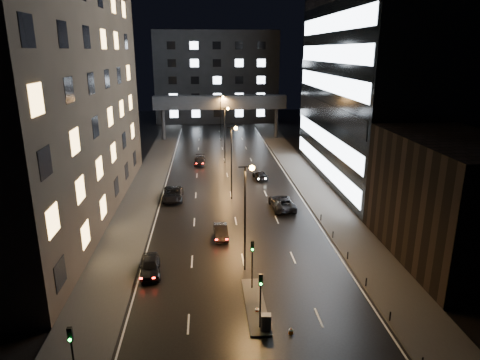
# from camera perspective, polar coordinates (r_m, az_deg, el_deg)

# --- Properties ---
(ground) EXTENTS (160.00, 160.00, 0.00)m
(ground) POSITION_cam_1_polar(r_m,az_deg,el_deg) (70.75, -1.71, 0.68)
(ground) COLOR black
(ground) RESTS_ON ground
(sidewalk_left) EXTENTS (5.00, 110.00, 0.15)m
(sidewalk_left) POSITION_cam_1_polar(r_m,az_deg,el_deg) (66.50, -12.31, -0.71)
(sidewalk_left) COLOR #383533
(sidewalk_left) RESTS_ON ground
(sidewalk_right) EXTENTS (5.00, 110.00, 0.15)m
(sidewalk_right) POSITION_cam_1_polar(r_m,az_deg,el_deg) (67.74, 9.13, -0.21)
(sidewalk_right) COLOR #383533
(sidewalk_right) RESTS_ON ground
(building_left) EXTENTS (15.00, 48.00, 40.00)m
(building_left) POSITION_cam_1_polar(r_m,az_deg,el_deg) (55.28, -25.89, 15.55)
(building_left) COLOR #2D2319
(building_left) RESTS_ON ground
(building_right_low) EXTENTS (10.00, 18.00, 12.00)m
(building_right_low) POSITION_cam_1_polar(r_m,az_deg,el_deg) (45.74, 26.38, -2.42)
(building_right_low) COLOR black
(building_right_low) RESTS_ON ground
(building_right_glass) EXTENTS (20.00, 36.00, 45.00)m
(building_right_glass) POSITION_cam_1_polar(r_m,az_deg,el_deg) (69.92, 20.37, 18.16)
(building_right_glass) COLOR black
(building_right_glass) RESTS_ON ground
(building_far) EXTENTS (34.00, 14.00, 25.00)m
(building_far) POSITION_cam_1_polar(r_m,az_deg,el_deg) (126.11, -3.16, 13.58)
(building_far) COLOR #333335
(building_far) RESTS_ON ground
(skybridge) EXTENTS (30.00, 3.00, 10.00)m
(skybridge) POSITION_cam_1_polar(r_m,az_deg,el_deg) (98.58, -2.67, 10.24)
(skybridge) COLOR #333335
(skybridge) RESTS_ON ground
(median_island) EXTENTS (1.60, 8.00, 0.15)m
(median_island) POSITION_cam_1_polar(r_m,az_deg,el_deg) (35.94, 2.05, -16.30)
(median_island) COLOR #383533
(median_island) RESTS_ON ground
(traffic_signal_near) EXTENTS (0.28, 0.34, 4.40)m
(traffic_signal_near) POSITION_cam_1_polar(r_m,az_deg,el_deg) (36.57, 1.64, -10.21)
(traffic_signal_near) COLOR black
(traffic_signal_near) RESTS_ON median_island
(traffic_signal_far) EXTENTS (0.28, 0.34, 4.40)m
(traffic_signal_far) POSITION_cam_1_polar(r_m,az_deg,el_deg) (31.81, 2.74, -14.71)
(traffic_signal_far) COLOR black
(traffic_signal_far) RESTS_ON median_island
(traffic_signal_corner) EXTENTS (0.28, 0.34, 4.40)m
(traffic_signal_corner) POSITION_cam_1_polar(r_m,az_deg,el_deg) (28.75, -21.50, -20.23)
(traffic_signal_corner) COLOR black
(traffic_signal_corner) RESTS_ON ground
(bollard_row) EXTENTS (0.12, 25.12, 0.90)m
(bollard_row) POSITION_cam_1_polar(r_m,az_deg,el_deg) (41.67, 15.24, -11.34)
(bollard_row) COLOR black
(bollard_row) RESTS_ON ground
(streetlight_near) EXTENTS (1.45, 0.50, 10.15)m
(streetlight_near) POSITION_cam_1_polar(r_m,az_deg,el_deg) (38.39, 0.92, -3.30)
(streetlight_near) COLOR black
(streetlight_near) RESTS_ON ground
(streetlight_mid_a) EXTENTS (1.45, 0.50, 10.15)m
(streetlight_mid_a) POSITION_cam_1_polar(r_m,az_deg,el_deg) (57.51, -0.99, 3.58)
(streetlight_mid_a) COLOR black
(streetlight_mid_a) RESTS_ON ground
(streetlight_mid_b) EXTENTS (1.45, 0.50, 10.15)m
(streetlight_mid_b) POSITION_cam_1_polar(r_m,az_deg,el_deg) (77.08, -1.94, 6.99)
(streetlight_mid_b) COLOR black
(streetlight_mid_b) RESTS_ON ground
(streetlight_far) EXTENTS (1.45, 0.50, 10.15)m
(streetlight_far) POSITION_cam_1_polar(r_m,az_deg,el_deg) (96.83, -2.52, 9.02)
(streetlight_far) COLOR black
(streetlight_far) RESTS_ON ground
(car_away_a) EXTENTS (2.32, 4.70, 1.54)m
(car_away_a) POSITION_cam_1_polar(r_m,az_deg,el_deg) (40.87, -11.89, -11.16)
(car_away_a) COLOR black
(car_away_a) RESTS_ON ground
(car_away_b) EXTENTS (1.63, 4.19, 1.36)m
(car_away_b) POSITION_cam_1_polar(r_m,az_deg,el_deg) (47.29, -2.57, -6.90)
(car_away_b) COLOR black
(car_away_b) RESTS_ON ground
(car_away_c) EXTENTS (2.76, 5.86, 1.62)m
(car_away_c) POSITION_cam_1_polar(r_m,az_deg,el_deg) (59.51, -8.94, -1.87)
(car_away_c) COLOR black
(car_away_c) RESTS_ON ground
(car_away_d) EXTENTS (2.13, 4.91, 1.41)m
(car_away_d) POSITION_cam_1_polar(r_m,az_deg,el_deg) (77.49, -5.39, 2.60)
(car_away_d) COLOR black
(car_away_d) RESTS_ON ground
(car_toward_a) EXTENTS (3.07, 6.10, 1.66)m
(car_toward_a) POSITION_cam_1_polar(r_m,az_deg,el_deg) (55.79, 5.62, -3.01)
(car_toward_a) COLOR black
(car_toward_a) RESTS_ON ground
(car_toward_b) EXTENTS (2.30, 4.58, 1.28)m
(car_toward_b) POSITION_cam_1_polar(r_m,az_deg,el_deg) (68.24, 2.72, 0.62)
(car_toward_b) COLOR black
(car_toward_b) RESTS_ON ground
(utility_cabinet) EXTENTS (0.77, 0.62, 1.25)m
(utility_cabinet) POSITION_cam_1_polar(r_m,az_deg,el_deg) (32.88, 3.48, -18.38)
(utility_cabinet) COLOR #555558
(utility_cabinet) RESTS_ON median_island
(cone_a) EXTENTS (0.40, 0.40, 0.48)m
(cone_a) POSITION_cam_1_polar(r_m,az_deg,el_deg) (35.06, 2.28, -16.92)
(cone_a) COLOR #F94A0D
(cone_a) RESTS_ON ground
(cone_b) EXTENTS (0.48, 0.48, 0.49)m
(cone_b) POSITION_cam_1_polar(r_m,az_deg,el_deg) (33.14, 6.80, -19.29)
(cone_b) COLOR orange
(cone_b) RESTS_ON ground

